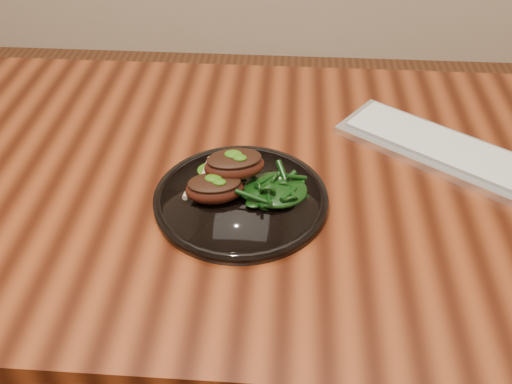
% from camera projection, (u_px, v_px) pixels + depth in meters
% --- Properties ---
extents(desk, '(1.60, 0.80, 0.75)m').
position_uv_depth(desk, '(256.00, 210.00, 1.02)').
color(desk, '#321006').
rests_on(desk, ground).
extents(plate, '(0.28, 0.28, 0.02)m').
position_uv_depth(plate, '(241.00, 199.00, 0.91)').
color(plate, black).
rests_on(plate, desk).
extents(lamb_chop_front, '(0.10, 0.07, 0.04)m').
position_uv_depth(lamb_chop_front, '(214.00, 188.00, 0.88)').
color(lamb_chop_front, '#3B140B').
rests_on(lamb_chop_front, plate).
extents(lamb_chop_back, '(0.11, 0.08, 0.04)m').
position_uv_depth(lamb_chop_back, '(234.00, 165.00, 0.90)').
color(lamb_chop_back, '#3B140B').
rests_on(lamb_chop_back, plate).
extents(herb_smear, '(0.09, 0.06, 0.01)m').
position_uv_depth(herb_smear, '(223.00, 170.00, 0.95)').
color(herb_smear, '#1E4D08').
rests_on(herb_smear, plate).
extents(greens_heap, '(0.10, 0.10, 0.04)m').
position_uv_depth(greens_heap, '(275.00, 186.00, 0.89)').
color(greens_heap, black).
rests_on(greens_heap, plate).
extents(keyboard, '(0.43, 0.36, 0.02)m').
position_uv_depth(keyboard, '(460.00, 156.00, 0.99)').
color(keyboard, silver).
rests_on(keyboard, desk).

